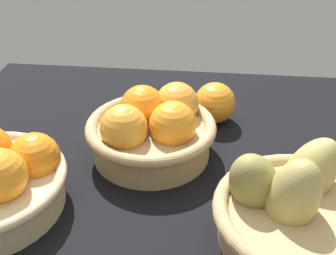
% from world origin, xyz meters
% --- Properties ---
extents(market_tray, '(0.84, 0.72, 0.03)m').
position_xyz_m(market_tray, '(0.00, 0.00, 0.01)').
color(market_tray, black).
rests_on(market_tray, ground).
extents(basket_center, '(0.23, 0.23, 0.12)m').
position_xyz_m(basket_center, '(0.00, 0.01, 0.08)').
color(basket_center, tan).
rests_on(basket_center, market_tray).
extents(basket_near_right_pears, '(0.25, 0.25, 0.15)m').
position_xyz_m(basket_near_right_pears, '(0.23, -0.17, 0.07)').
color(basket_near_right_pears, tan).
rests_on(basket_near_right_pears, market_tray).
extents(loose_orange_front_gap, '(0.08, 0.08, 0.08)m').
position_xyz_m(loose_orange_front_gap, '(0.11, 0.13, 0.07)').
color(loose_orange_front_gap, orange).
rests_on(loose_orange_front_gap, market_tray).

